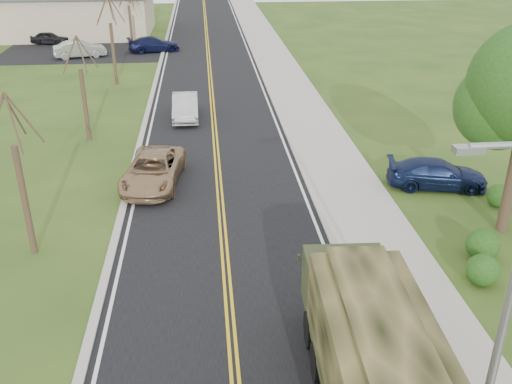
{
  "coord_description": "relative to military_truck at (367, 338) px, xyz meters",
  "views": [
    {
      "loc": [
        -0.52,
        -8.74,
        11.1
      ],
      "look_at": [
        1.29,
        10.62,
        1.8
      ],
      "focal_mm": 40.0,
      "sensor_mm": 36.0,
      "label": 1
    }
  ],
  "objects": [
    {
      "name": "bare_tree_d",
      "position": [
        -10.19,
        44.09,
        0.62
      ],
      "size": [
        1.88,
        2.2,
        5.91
      ],
      "color": "#38281C",
      "rests_on": "ground"
    },
    {
      "name": "road",
      "position": [
        -3.19,
        38.09,
        -1.92
      ],
      "size": [
        8.0,
        120.0,
        0.01
      ],
      "primitive_type": "cube",
      "color": "black",
      "rests_on": "ground"
    },
    {
      "name": "military_truck",
      "position": [
        0.0,
        0.0,
        0.0
      ],
      "size": [
        2.61,
        6.84,
        3.37
      ],
      "rotation": [
        0.0,
        0.0,
        -0.04
      ],
      "color": "black",
      "rests_on": "ground"
    },
    {
      "name": "pickup_navy",
      "position": [
        6.72,
        12.25,
        -1.28
      ],
      "size": [
        4.72,
        2.59,
        1.3
      ],
      "primitive_type": "imported",
      "rotation": [
        0.0,
        0.0,
        1.39
      ],
      "color": "#101B3D",
      "rests_on": "ground"
    },
    {
      "name": "lot_car_navy",
      "position": [
        -8.19,
        43.58,
        -1.24
      ],
      "size": [
        5.04,
        2.96,
        1.37
      ],
      "primitive_type": "imported",
      "rotation": [
        0.0,
        0.0,
        1.8
      ],
      "color": "black",
      "rests_on": "ground"
    },
    {
      "name": "lot_car_silver",
      "position": [
        -14.56,
        41.71,
        -1.19
      ],
      "size": [
        4.76,
        2.69,
        1.48
      ],
      "primitive_type": "imported",
      "rotation": [
        0.0,
        0.0,
        1.83
      ],
      "color": "#A9A9AE",
      "rests_on": "ground"
    },
    {
      "name": "curb_right",
      "position": [
        0.96,
        38.09,
        -1.87
      ],
      "size": [
        0.3,
        120.0,
        0.12
      ],
      "primitive_type": "cube",
      "color": "#9E998E",
      "rests_on": "ground"
    },
    {
      "name": "lot_car_dark",
      "position": [
        -18.61,
        48.09,
        -1.3
      ],
      "size": [
        3.93,
        2.27,
        1.26
      ],
      "primitive_type": "imported",
      "rotation": [
        0.0,
        0.0,
        1.35
      ],
      "color": "black",
      "rests_on": "ground"
    },
    {
      "name": "sedan_silver",
      "position": [
        -4.89,
        23.46,
        -1.2
      ],
      "size": [
        1.6,
        4.43,
        1.45
      ],
      "primitive_type": "imported",
      "rotation": [
        0.0,
        0.0,
        0.01
      ],
      "color": "silver",
      "rests_on": "ground"
    },
    {
      "name": "bare_tree_a",
      "position": [
        -10.19,
        8.09,
        0.7
      ],
      "size": [
        1.93,
        2.26,
        6.08
      ],
      "color": "#38281C",
      "rests_on": "ground"
    },
    {
      "name": "curb_left",
      "position": [
        -7.34,
        38.09,
        -1.88
      ],
      "size": [
        0.3,
        120.0,
        0.1
      ],
      "primitive_type": "cube",
      "color": "#9E998E",
      "rests_on": "ground"
    },
    {
      "name": "sidewalk_right",
      "position": [
        2.71,
        38.09,
        -1.88
      ],
      "size": [
        3.2,
        120.0,
        0.1
      ],
      "primitive_type": "cube",
      "color": "#9E998E",
      "rests_on": "ground"
    },
    {
      "name": "bare_tree_b",
      "position": [
        -10.19,
        20.09,
        0.55
      ],
      "size": [
        1.83,
        2.14,
        5.73
      ],
      "color": "#38281C",
      "rests_on": "ground"
    },
    {
      "name": "commercial_building",
      "position": [
        -19.18,
        54.06,
        0.76
      ],
      "size": [
        25.5,
        21.5,
        5.65
      ],
      "color": "tan",
      "rests_on": "ground"
    },
    {
      "name": "suv_champagne",
      "position": [
        -6.19,
        13.76,
        -1.21
      ],
      "size": [
        3.02,
        5.43,
        1.44
      ],
      "primitive_type": "imported",
      "rotation": [
        0.0,
        0.0,
        -0.13
      ],
      "color": "#9D7C58",
      "rests_on": "ground"
    },
    {
      "name": "bare_tree_c",
      "position": [
        -10.19,
        32.09,
        0.85
      ],
      "size": [
        2.04,
        2.39,
        6.42
      ],
      "color": "#38281C",
      "rests_on": "ground"
    },
    {
      "name": "street_light",
      "position": [
        1.71,
        -2.41,
        2.5
      ],
      "size": [
        1.65,
        0.22,
        8.0
      ],
      "color": "gray",
      "rests_on": "ground"
    }
  ]
}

